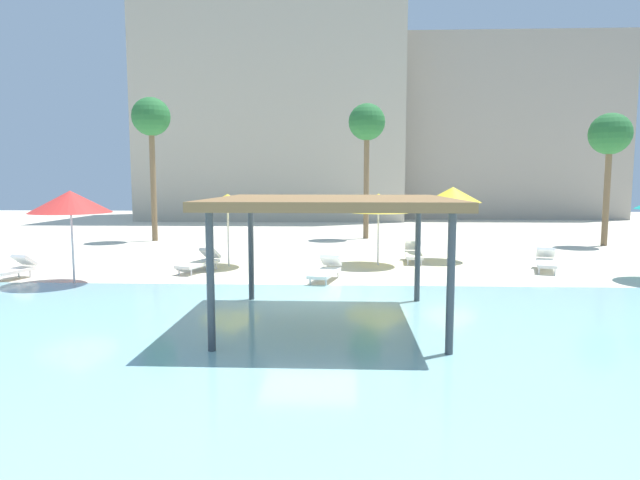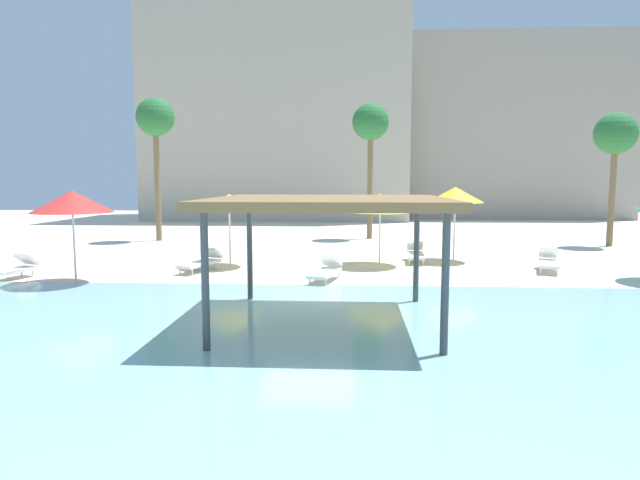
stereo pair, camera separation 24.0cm
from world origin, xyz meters
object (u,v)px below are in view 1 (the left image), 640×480
object	(u,v)px
beach_umbrella_yellow_0	(379,203)
lounge_chair_1	(413,253)
shade_pavilion	(332,205)
lounge_chair_0	(546,261)
palm_tree_0	(367,126)
beach_umbrella_yellow_3	(453,195)
beach_umbrella_yellow_4	(228,203)
lounge_chair_2	(201,261)
beach_umbrella_red_1	(70,202)
palm_tree_2	(610,137)
lounge_chair_3	(9,270)
palm_tree_1	(151,121)
lounge_chair_4	(326,270)

from	to	relation	value
beach_umbrella_yellow_0	lounge_chair_1	distance (m)	2.53
shade_pavilion	lounge_chair_0	xyz separation A→B (m)	(7.16, 7.22, -2.22)
lounge_chair_0	palm_tree_0	world-z (taller)	palm_tree_0
lounge_chair_0	beach_umbrella_yellow_3	bearing A→B (deg)	-110.52
beach_umbrella_yellow_4	lounge_chair_2	size ratio (longest dim) A/B	1.30
beach_umbrella_yellow_3	palm_tree_0	size ratio (longest dim) A/B	0.40
shade_pavilion	beach_umbrella_red_1	bearing A→B (deg)	151.96
beach_umbrella_yellow_0	palm_tree_0	distance (m)	9.75
shade_pavilion	lounge_chair_1	xyz separation A→B (m)	(2.89, 9.03, -2.22)
palm_tree_0	lounge_chair_1	bearing A→B (deg)	-79.86
lounge_chair_1	palm_tree_2	bearing A→B (deg)	123.64
lounge_chair_2	palm_tree_0	size ratio (longest dim) A/B	0.28
lounge_chair_1	lounge_chair_3	distance (m)	13.65
lounge_chair_0	palm_tree_1	bearing A→B (deg)	-99.35
shade_pavilion	lounge_chair_0	distance (m)	10.41
shade_pavilion	lounge_chair_2	size ratio (longest dim) A/B	2.46
lounge_chair_2	lounge_chair_4	distance (m)	4.59
beach_umbrella_yellow_0	lounge_chair_0	xyz separation A→B (m)	(5.67, -0.93, -1.92)
beach_umbrella_yellow_3	lounge_chair_1	world-z (taller)	beach_umbrella_yellow_3
beach_umbrella_red_1	lounge_chair_4	world-z (taller)	beach_umbrella_red_1
palm_tree_0	palm_tree_2	distance (m)	11.43
beach_umbrella_yellow_0	lounge_chair_2	bearing A→B (deg)	-165.29
shade_pavilion	lounge_chair_1	bearing A→B (deg)	72.27
beach_umbrella_yellow_0	palm_tree_1	distance (m)	13.72
lounge_chair_4	palm_tree_0	world-z (taller)	palm_tree_0
lounge_chair_3	beach_umbrella_yellow_4	bearing A→B (deg)	132.53
beach_umbrella_red_1	palm_tree_0	bearing A→B (deg)	55.00
beach_umbrella_red_1	palm_tree_1	xyz separation A→B (m)	(-1.62, 11.53, 3.57)
beach_umbrella_red_1	beach_umbrella_yellow_3	size ratio (longest dim) A/B	0.98
beach_umbrella_red_1	lounge_chair_3	size ratio (longest dim) A/B	1.39
beach_umbrella_yellow_4	palm_tree_2	size ratio (longest dim) A/B	0.42
lounge_chair_2	lounge_chair_3	distance (m)	5.78
lounge_chair_1	lounge_chair_2	size ratio (longest dim) A/B	0.97
beach_umbrella_yellow_3	lounge_chair_2	bearing A→B (deg)	-162.35
beach_umbrella_yellow_4	lounge_chair_2	distance (m)	2.34
shade_pavilion	palm_tree_1	world-z (taller)	palm_tree_1
lounge_chair_0	lounge_chair_2	size ratio (longest dim) A/B	1.00
beach_umbrella_yellow_4	lounge_chair_0	size ratio (longest dim) A/B	1.30
beach_umbrella_red_1	beach_umbrella_yellow_4	xyz separation A→B (m)	(3.88, 3.49, -0.16)
palm_tree_0	lounge_chair_2	bearing A→B (deg)	-119.43
beach_umbrella_yellow_3	lounge_chair_3	size ratio (longest dim) A/B	1.42
beach_umbrella_yellow_0	palm_tree_0	world-z (taller)	palm_tree_0
beach_umbrella_yellow_0	beach_umbrella_red_1	world-z (taller)	beach_umbrella_red_1
lounge_chair_0	palm_tree_1	size ratio (longest dim) A/B	0.28
lounge_chair_3	lounge_chair_4	size ratio (longest dim) A/B	1.00
palm_tree_1	lounge_chair_4	bearing A→B (deg)	-49.71
lounge_chair_4	lounge_chair_1	bearing A→B (deg)	155.54
lounge_chair_0	palm_tree_2	xyz separation A→B (m)	(5.34, 7.26, 4.72)
lounge_chair_2	lounge_chair_4	xyz separation A→B (m)	(4.30, -1.60, 0.00)
beach_umbrella_red_1	lounge_chair_0	xyz separation A→B (m)	(14.90, 3.10, -2.11)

